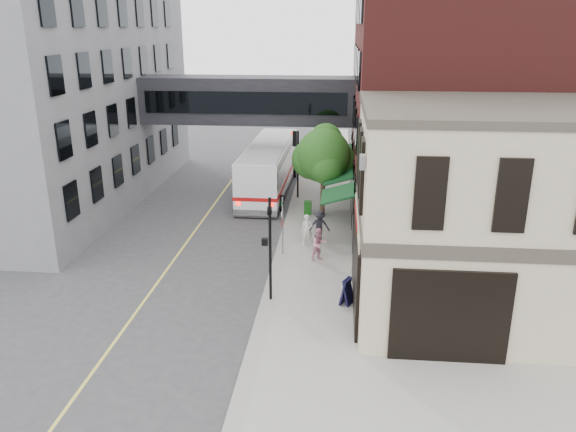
% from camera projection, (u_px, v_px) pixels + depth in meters
% --- Properties ---
extents(ground, '(120.00, 120.00, 0.00)m').
position_uv_depth(ground, '(254.00, 325.00, 22.03)').
color(ground, '#38383A').
rests_on(ground, ground).
extents(sidewalk_main, '(4.00, 60.00, 0.15)m').
position_uv_depth(sidewalk_main, '(320.00, 213.00, 35.03)').
color(sidewalk_main, gray).
rests_on(sidewalk_main, ground).
extents(corner_building, '(10.19, 8.12, 8.45)m').
position_uv_depth(corner_building, '(489.00, 214.00, 21.77)').
color(corner_building, '#B7AB8C').
rests_on(corner_building, ground).
extents(brick_building, '(13.76, 18.00, 14.00)m').
position_uv_depth(brick_building, '(458.00, 100.00, 33.05)').
color(brick_building, '#4B1917').
rests_on(brick_building, ground).
extents(opposite_building, '(14.00, 24.00, 14.00)m').
position_uv_depth(opposite_building, '(30.00, 93.00, 36.37)').
color(opposite_building, slate).
rests_on(opposite_building, ground).
extents(skyway_bridge, '(14.00, 3.18, 3.00)m').
position_uv_depth(skyway_bridge, '(248.00, 100.00, 37.18)').
color(skyway_bridge, black).
rests_on(skyway_bridge, ground).
extents(traffic_signal_near, '(0.44, 0.22, 4.60)m').
position_uv_depth(traffic_signal_near, '(269.00, 236.00, 22.92)').
color(traffic_signal_near, black).
rests_on(traffic_signal_near, sidewalk_main).
extents(traffic_signal_far, '(0.53, 0.28, 4.50)m').
position_uv_depth(traffic_signal_far, '(296.00, 151.00, 36.96)').
color(traffic_signal_far, black).
rests_on(traffic_signal_far, sidewalk_main).
extents(street_sign_pole, '(0.08, 0.75, 3.00)m').
position_uv_depth(street_sign_pole, '(282.00, 221.00, 27.97)').
color(street_sign_pole, gray).
rests_on(street_sign_pole, sidewalk_main).
extents(street_tree, '(3.80, 3.20, 5.60)m').
position_uv_depth(street_tree, '(324.00, 155.00, 33.04)').
color(street_tree, '#382619').
rests_on(street_tree, sidewalk_main).
extents(lane_marking, '(0.12, 40.00, 0.01)m').
position_uv_depth(lane_marking, '(194.00, 233.00, 31.90)').
color(lane_marking, '#D8CC4C').
rests_on(lane_marking, ground).
extents(bus, '(3.17, 12.46, 3.34)m').
position_uv_depth(bus, '(269.00, 165.00, 39.32)').
color(bus, white).
rests_on(bus, ground).
extents(pedestrian_a, '(0.67, 0.52, 1.64)m').
position_uv_depth(pedestrian_a, '(307.00, 230.00, 29.52)').
color(pedestrian_a, white).
rests_on(pedestrian_a, sidewalk_main).
extents(pedestrian_b, '(1.01, 0.95, 1.65)m').
position_uv_depth(pedestrian_b, '(319.00, 244.00, 27.56)').
color(pedestrian_b, pink).
rests_on(pedestrian_b, sidewalk_main).
extents(pedestrian_c, '(1.22, 0.82, 1.74)m').
position_uv_depth(pedestrian_c, '(319.00, 226.00, 29.92)').
color(pedestrian_c, black).
rests_on(pedestrian_c, sidewalk_main).
extents(newspaper_box, '(0.45, 0.40, 0.85)m').
position_uv_depth(newspaper_box, '(308.00, 208.00, 34.42)').
color(newspaper_box, '#135012').
rests_on(newspaper_box, sidewalk_main).
extents(sandwich_board, '(0.64, 0.75, 1.13)m').
position_uv_depth(sandwich_board, '(347.00, 291.00, 23.23)').
color(sandwich_board, black).
rests_on(sandwich_board, sidewalk_main).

